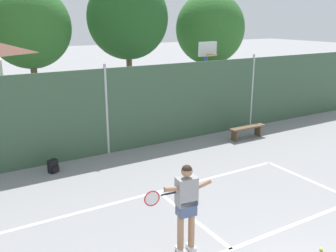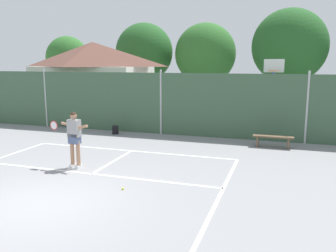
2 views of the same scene
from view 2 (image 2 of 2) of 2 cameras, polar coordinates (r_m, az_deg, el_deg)
name	(u,v)px [view 2 (image 2 of 2)]	position (r m, az deg, el deg)	size (l,w,h in m)	color
ground_plane	(40,204)	(9.39, -19.98, -11.74)	(120.00, 120.00, 0.00)	gray
court_markings	(56,194)	(9.87, -17.65, -10.49)	(8.30, 11.10, 0.01)	white
chainlink_fence	(161,104)	(16.83, -1.16, 3.63)	(26.09, 0.09, 3.07)	#38563D
basketball_hoop	(273,86)	(17.08, 16.59, 6.16)	(0.90, 0.67, 3.55)	#284CB2
clubhouse_building	(94,78)	(23.34, -11.91, 7.62)	(7.18, 4.86, 4.66)	silver
treeline_backdrop	(241,53)	(26.42, 11.77, 11.50)	(28.50, 4.59, 7.04)	brown
tennis_player	(74,135)	(11.81, -14.94, -1.34)	(1.44, 0.30, 1.85)	silver
tennis_ball	(123,189)	(9.82, -7.30, -9.99)	(0.07, 0.07, 0.07)	#CCE033
backpack_black	(115,130)	(17.16, -8.51, -0.65)	(0.33, 0.32, 0.46)	black
courtside_bench	(273,139)	(14.90, 16.60, -1.99)	(1.60, 0.36, 0.48)	brown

